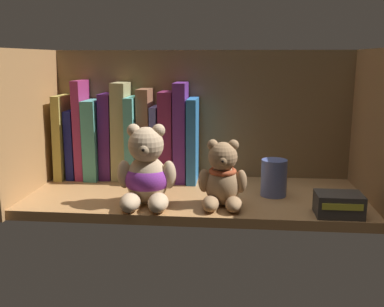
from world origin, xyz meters
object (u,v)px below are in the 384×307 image
(book_1, at_px, (75,143))
(teddy_bear_larger, at_px, (146,174))
(book_5, at_px, (122,131))
(book_0, at_px, (66,136))
(pillar_candle, at_px, (274,178))
(book_8, at_px, (157,142))
(book_10, at_px, (182,131))
(teddy_bear_smaller, at_px, (222,178))
(book_9, at_px, (168,136))
(book_11, at_px, (194,139))
(book_4, at_px, (109,136))
(book_2, at_px, (84,129))
(book_6, at_px, (135,137))
(book_7, at_px, (146,134))
(small_product_box, at_px, (339,204))
(book_3, at_px, (96,139))

(book_1, height_order, teddy_bear_larger, book_1)
(book_5, distance_m, teddy_bear_larger, 0.24)
(book_0, xyz_separation_m, pillar_candle, (0.50, -0.12, -0.06))
(book_8, distance_m, pillar_candle, 0.31)
(book_10, bearing_deg, book_8, 180.00)
(book_1, bearing_deg, pillar_candle, -14.27)
(book_8, relative_size, teddy_bear_smaller, 1.33)
(book_10, relative_size, teddy_bear_smaller, 1.75)
(teddy_bear_larger, bearing_deg, book_1, 136.93)
(book_9, distance_m, book_11, 0.06)
(book_4, bearing_deg, book_8, 0.00)
(teddy_bear_larger, distance_m, teddy_bear_smaller, 0.15)
(book_0, xyz_separation_m, book_10, (0.29, 0.00, 0.02))
(book_2, bearing_deg, book_11, 0.00)
(book_6, xyz_separation_m, book_10, (0.12, 0.00, 0.02))
(book_10, xyz_separation_m, book_11, (0.03, 0.00, -0.02))
(book_4, distance_m, book_9, 0.15)
(book_7, bearing_deg, book_9, 0.00)
(book_9, height_order, book_11, book_9)
(teddy_bear_smaller, bearing_deg, book_7, 133.91)
(teddy_bear_smaller, distance_m, small_product_box, 0.22)
(book_5, height_order, small_product_box, book_5)
(book_0, height_order, book_1, book_0)
(book_6, height_order, small_product_box, book_6)
(book_5, xyz_separation_m, teddy_bear_larger, (0.10, -0.21, -0.05))
(teddy_bear_larger, relative_size, small_product_box, 1.91)
(small_product_box, bearing_deg, book_10, 144.31)
(book_11, bearing_deg, small_product_box, -38.24)
(teddy_bear_larger, bearing_deg, book_9, 86.67)
(book_2, distance_m, book_4, 0.06)
(small_product_box, bearing_deg, book_3, 156.58)
(small_product_box, bearing_deg, book_8, 148.89)
(book_4, distance_m, book_11, 0.21)
(book_3, distance_m, book_11, 0.24)
(book_7, bearing_deg, book_5, 180.00)
(book_2, relative_size, book_10, 1.02)
(book_3, height_order, small_product_box, book_3)
(book_4, distance_m, book_10, 0.18)
(book_2, bearing_deg, book_7, 0.00)
(book_2, xyz_separation_m, book_10, (0.24, 0.00, -0.00))
(book_4, height_order, book_5, book_5)
(book_5, relative_size, book_9, 1.09)
(book_1, height_order, book_11, book_11)
(teddy_bear_smaller, bearing_deg, book_1, 151.67)
(teddy_bear_larger, distance_m, small_product_box, 0.37)
(book_4, relative_size, teddy_bear_smaller, 1.54)
(book_6, xyz_separation_m, book_9, (0.08, 0.00, 0.01))
(book_11, height_order, pillar_candle, book_11)
(book_11, bearing_deg, book_2, 180.00)
(book_5, relative_size, book_11, 1.18)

